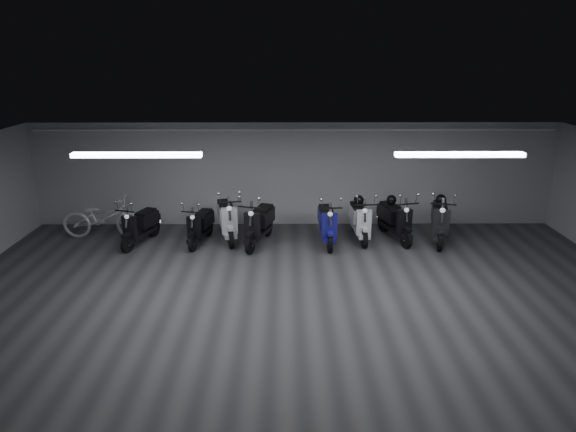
{
  "coord_description": "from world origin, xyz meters",
  "views": [
    {
      "loc": [
        -0.26,
        -8.25,
        4.58
      ],
      "look_at": [
        -0.19,
        2.5,
        1.05
      ],
      "focal_mm": 31.48,
      "sensor_mm": 36.0,
      "label": 1
    }
  ],
  "objects_px": {
    "scooter_7": "(395,214)",
    "scooter_9": "(440,214)",
    "scooter_2": "(227,212)",
    "scooter_0": "(140,220)",
    "scooter_1": "(200,220)",
    "scooter_6": "(360,214)",
    "helmet_0": "(359,200)",
    "helmet_1": "(392,200)",
    "scooter_4": "(327,217)",
    "helmet_2": "(441,199)",
    "scooter_3": "(259,217)",
    "bicycle": "(102,213)"
  },
  "relations": [
    {
      "from": "helmet_0",
      "to": "helmet_2",
      "type": "distance_m",
      "value": 2.05
    },
    {
      "from": "scooter_7",
      "to": "scooter_1",
      "type": "bearing_deg",
      "value": 167.64
    },
    {
      "from": "helmet_1",
      "to": "scooter_1",
      "type": "bearing_deg",
      "value": -174.16
    },
    {
      "from": "scooter_3",
      "to": "scooter_4",
      "type": "distance_m",
      "value": 1.68
    },
    {
      "from": "scooter_3",
      "to": "scooter_7",
      "type": "height_order",
      "value": "scooter_3"
    },
    {
      "from": "scooter_4",
      "to": "helmet_2",
      "type": "relative_size",
      "value": 6.96
    },
    {
      "from": "scooter_9",
      "to": "bicycle",
      "type": "bearing_deg",
      "value": -168.59
    },
    {
      "from": "scooter_3",
      "to": "scooter_4",
      "type": "xyz_separation_m",
      "value": [
        1.68,
        0.07,
        -0.03
      ]
    },
    {
      "from": "scooter_6",
      "to": "helmet_1",
      "type": "distance_m",
      "value": 0.9
    },
    {
      "from": "scooter_2",
      "to": "scooter_7",
      "type": "relative_size",
      "value": 1.04
    },
    {
      "from": "scooter_0",
      "to": "scooter_1",
      "type": "bearing_deg",
      "value": 19.76
    },
    {
      "from": "bicycle",
      "to": "helmet_2",
      "type": "distance_m",
      "value": 8.56
    },
    {
      "from": "helmet_2",
      "to": "scooter_1",
      "type": "bearing_deg",
      "value": -176.69
    },
    {
      "from": "scooter_0",
      "to": "scooter_9",
      "type": "distance_m",
      "value": 7.43
    },
    {
      "from": "scooter_7",
      "to": "helmet_1",
      "type": "height_order",
      "value": "scooter_7"
    },
    {
      "from": "scooter_9",
      "to": "helmet_2",
      "type": "xyz_separation_m",
      "value": [
        0.06,
        0.26,
        0.3
      ]
    },
    {
      "from": "scooter_2",
      "to": "helmet_2",
      "type": "relative_size",
      "value": 7.34
    },
    {
      "from": "scooter_1",
      "to": "scooter_9",
      "type": "xyz_separation_m",
      "value": [
        5.95,
        0.09,
        0.12
      ]
    },
    {
      "from": "scooter_0",
      "to": "helmet_1",
      "type": "bearing_deg",
      "value": 22.9
    },
    {
      "from": "scooter_0",
      "to": "scooter_1",
      "type": "distance_m",
      "value": 1.48
    },
    {
      "from": "scooter_1",
      "to": "scooter_3",
      "type": "relative_size",
      "value": 0.86
    },
    {
      "from": "scooter_6",
      "to": "scooter_9",
      "type": "height_order",
      "value": "scooter_9"
    },
    {
      "from": "scooter_0",
      "to": "helmet_1",
      "type": "height_order",
      "value": "scooter_0"
    },
    {
      "from": "scooter_2",
      "to": "scooter_1",
      "type": "bearing_deg",
      "value": -167.94
    },
    {
      "from": "scooter_0",
      "to": "scooter_7",
      "type": "distance_m",
      "value": 6.35
    },
    {
      "from": "scooter_0",
      "to": "scooter_1",
      "type": "relative_size",
      "value": 1.04
    },
    {
      "from": "scooter_0",
      "to": "helmet_2",
      "type": "bearing_deg",
      "value": 21.02
    },
    {
      "from": "scooter_9",
      "to": "helmet_1",
      "type": "xyz_separation_m",
      "value": [
        -1.15,
        0.41,
        0.26
      ]
    },
    {
      "from": "scooter_4",
      "to": "bicycle",
      "type": "distance_m",
      "value": 5.69
    },
    {
      "from": "scooter_3",
      "to": "bicycle",
      "type": "xyz_separation_m",
      "value": [
        -4.0,
        0.5,
        -0.05
      ]
    },
    {
      "from": "scooter_7",
      "to": "helmet_0",
      "type": "xyz_separation_m",
      "value": [
        -0.9,
        0.27,
        0.28
      ]
    },
    {
      "from": "scooter_2",
      "to": "helmet_0",
      "type": "xyz_separation_m",
      "value": [
        3.34,
        0.22,
        0.25
      ]
    },
    {
      "from": "scooter_0",
      "to": "scooter_6",
      "type": "bearing_deg",
      "value": 21.26
    },
    {
      "from": "scooter_4",
      "to": "scooter_1",
      "type": "bearing_deg",
      "value": 177.62
    },
    {
      "from": "helmet_2",
      "to": "scooter_9",
      "type": "bearing_deg",
      "value": -103.63
    },
    {
      "from": "scooter_0",
      "to": "scooter_3",
      "type": "height_order",
      "value": "scooter_3"
    },
    {
      "from": "scooter_6",
      "to": "bicycle",
      "type": "xyz_separation_m",
      "value": [
        -6.53,
        0.15,
        -0.01
      ]
    },
    {
      "from": "scooter_0",
      "to": "bicycle",
      "type": "bearing_deg",
      "value": 174.58
    },
    {
      "from": "scooter_2",
      "to": "scooter_9",
      "type": "relative_size",
      "value": 0.99
    },
    {
      "from": "scooter_1",
      "to": "bicycle",
      "type": "height_order",
      "value": "bicycle"
    },
    {
      "from": "scooter_1",
      "to": "scooter_3",
      "type": "distance_m",
      "value": 1.47
    },
    {
      "from": "helmet_0",
      "to": "scooter_7",
      "type": "bearing_deg",
      "value": -16.84
    },
    {
      "from": "helmet_2",
      "to": "helmet_0",
      "type": "bearing_deg",
      "value": 175.3
    },
    {
      "from": "scooter_1",
      "to": "helmet_1",
      "type": "height_order",
      "value": "scooter_1"
    },
    {
      "from": "scooter_6",
      "to": "scooter_9",
      "type": "bearing_deg",
      "value": -8.54
    },
    {
      "from": "scooter_1",
      "to": "helmet_2",
      "type": "xyz_separation_m",
      "value": [
        6.02,
        0.35,
        0.42
      ]
    },
    {
      "from": "scooter_0",
      "to": "scooter_6",
      "type": "xyz_separation_m",
      "value": [
        5.46,
        0.31,
        0.04
      ]
    },
    {
      "from": "scooter_7",
      "to": "scooter_9",
      "type": "relative_size",
      "value": 0.95
    },
    {
      "from": "scooter_3",
      "to": "helmet_1",
      "type": "relative_size",
      "value": 7.57
    },
    {
      "from": "scooter_0",
      "to": "scooter_9",
      "type": "relative_size",
      "value": 0.88
    }
  ]
}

